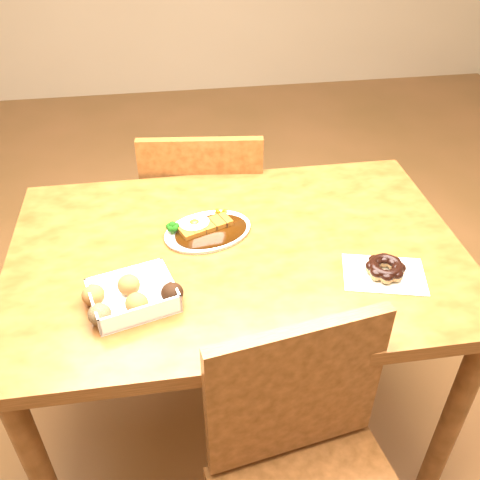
{
  "coord_description": "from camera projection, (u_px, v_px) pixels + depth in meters",
  "views": [
    {
      "loc": [
        -0.16,
        -1.1,
        1.63
      ],
      "look_at": [
        0.0,
        -0.04,
        0.81
      ],
      "focal_mm": 40.0,
      "sensor_mm": 36.0,
      "label": 1
    }
  ],
  "objects": [
    {
      "name": "table",
      "position": [
        237.0,
        277.0,
        1.48
      ],
      "size": [
        1.2,
        0.8,
        0.75
      ],
      "color": "#4B290F",
      "rests_on": "ground"
    },
    {
      "name": "katsu_curry_plate",
      "position": [
        206.0,
        229.0,
        1.46
      ],
      "size": [
        0.28,
        0.24,
        0.05
      ],
      "rotation": [
        0.0,
        0.0,
        0.32
      ],
      "color": "white",
      "rests_on": "table"
    },
    {
      "name": "pon_de_ring",
      "position": [
        385.0,
        269.0,
        1.32
      ],
      "size": [
        0.23,
        0.19,
        0.04
      ],
      "rotation": [
        0.0,
        0.0,
        -0.25
      ],
      "color": "silver",
      "rests_on": "table"
    },
    {
      "name": "donut_box",
      "position": [
        131.0,
        296.0,
        1.23
      ],
      "size": [
        0.23,
        0.19,
        0.05
      ],
      "rotation": [
        0.0,
        0.0,
        0.27
      ],
      "color": "white",
      "rests_on": "table"
    },
    {
      "name": "chair_far",
      "position": [
        205.0,
        219.0,
        2.0
      ],
      "size": [
        0.47,
        0.47,
        0.87
      ],
      "rotation": [
        0.0,
        0.0,
        3.03
      ],
      "color": "#4B290F",
      "rests_on": "ground"
    },
    {
      "name": "ground",
      "position": [
        238.0,
        416.0,
        1.87
      ],
      "size": [
        6.0,
        6.0,
        0.0
      ],
      "primitive_type": "plane",
      "color": "brown",
      "rests_on": "ground"
    }
  ]
}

